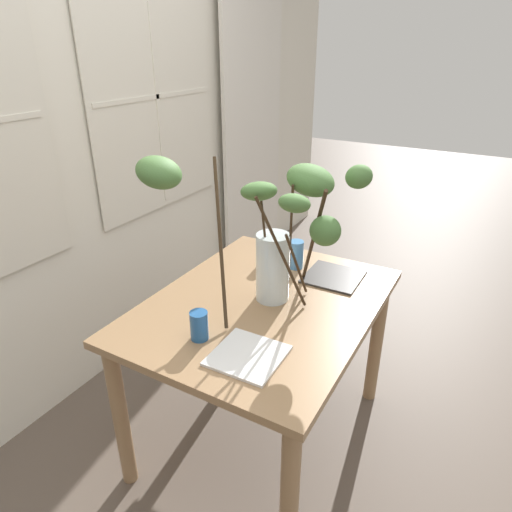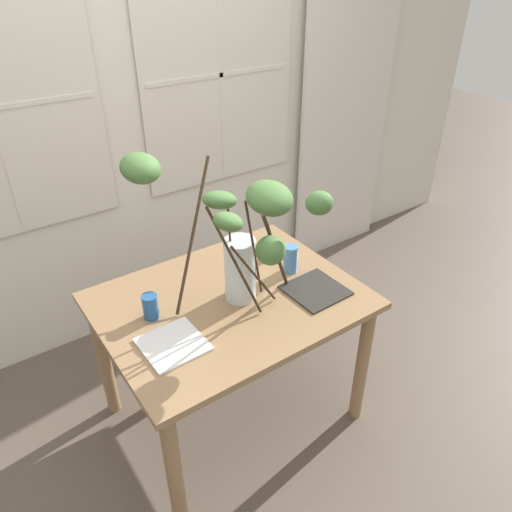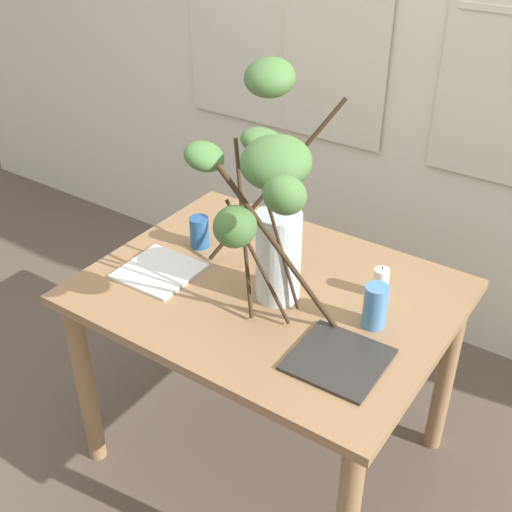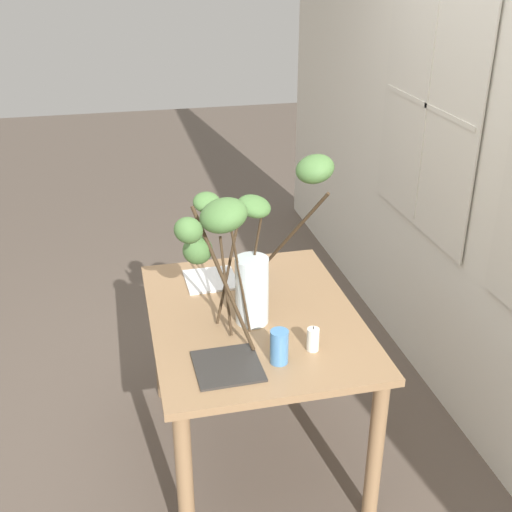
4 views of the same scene
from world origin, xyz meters
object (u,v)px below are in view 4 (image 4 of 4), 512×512
(dining_table, at_px, (254,337))
(plate_square_right, at_px, (228,366))
(pillar_candle, at_px, (313,339))
(drinking_glass_blue_left, at_px, (254,266))
(plate_square_left, at_px, (211,280))
(drinking_glass_blue_right, at_px, (279,347))
(vase_with_branches, at_px, (249,241))

(dining_table, relative_size, plate_square_right, 4.58)
(pillar_candle, bearing_deg, plate_square_right, -83.40)
(dining_table, distance_m, drinking_glass_blue_left, 0.39)
(plate_square_left, bearing_deg, drinking_glass_blue_right, 11.74)
(plate_square_right, height_order, pillar_candle, pillar_candle)
(dining_table, relative_size, drinking_glass_blue_left, 10.21)
(plate_square_left, height_order, plate_square_right, same)
(pillar_candle, bearing_deg, drinking_glass_blue_right, -71.66)
(dining_table, bearing_deg, drinking_glass_blue_left, 166.92)
(plate_square_right, bearing_deg, drinking_glass_blue_right, 87.28)
(vase_with_branches, height_order, drinking_glass_blue_left, vase_with_branches)
(drinking_glass_blue_right, relative_size, plate_square_left, 0.58)
(dining_table, bearing_deg, vase_with_branches, -60.47)
(dining_table, relative_size, vase_with_branches, 1.39)
(drinking_glass_blue_left, height_order, plate_square_right, drinking_glass_blue_left)
(dining_table, height_order, drinking_glass_blue_right, drinking_glass_blue_right)
(plate_square_right, xyz_separation_m, pillar_candle, (-0.04, 0.35, 0.04))
(plate_square_right, bearing_deg, dining_table, 152.64)
(dining_table, relative_size, pillar_candle, 10.61)
(pillar_candle, bearing_deg, plate_square_left, -155.72)
(pillar_candle, bearing_deg, dining_table, -151.60)
(drinking_glass_blue_left, bearing_deg, plate_square_right, -20.61)
(dining_table, distance_m, pillar_candle, 0.39)
(plate_square_right, distance_m, pillar_candle, 0.35)
(drinking_glass_blue_right, relative_size, pillar_candle, 1.28)
(drinking_glass_blue_left, relative_size, plate_square_left, 0.47)
(vase_with_branches, xyz_separation_m, pillar_candle, (0.29, 0.19, -0.31))
(vase_with_branches, bearing_deg, plate_square_left, -163.81)
(vase_with_branches, relative_size, plate_square_left, 3.45)
(drinking_glass_blue_left, height_order, plate_square_left, drinking_glass_blue_left)
(dining_table, xyz_separation_m, drinking_glass_blue_right, (0.36, 0.02, 0.18))
(vase_with_branches, height_order, plate_square_left, vase_with_branches)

